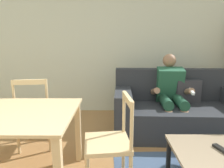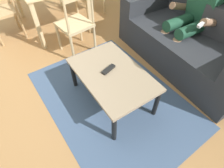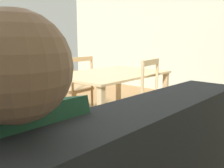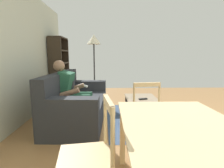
# 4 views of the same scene
# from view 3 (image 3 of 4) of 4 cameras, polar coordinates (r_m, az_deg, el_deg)

# --- Properties ---
(ground_plane) EXTENTS (9.07, 9.07, 0.00)m
(ground_plane) POSITION_cam_3_polar(r_m,az_deg,el_deg) (3.12, -22.40, -11.54)
(ground_plane) COLOR #9E7042
(wall_side) EXTENTS (0.12, 5.99, 2.58)m
(wall_side) POSITION_cam_3_polar(r_m,az_deg,el_deg) (5.43, 13.02, 12.04)
(wall_side) COLOR beige
(wall_side) RESTS_ON ground_plane
(dining_table) EXTENTS (1.33, 0.93, 0.75)m
(dining_table) POSITION_cam_3_polar(r_m,az_deg,el_deg) (2.89, -0.00, 0.76)
(dining_table) COLOR #D1B27F
(dining_table) RESTS_ON ground_plane
(dining_chair_near_wall) EXTENTS (0.48, 0.48, 0.94)m
(dining_chair_near_wall) POSITION_cam_3_polar(r_m,az_deg,el_deg) (2.51, 12.61, -5.03)
(dining_chair_near_wall) COLOR #D1B27F
(dining_chair_near_wall) RESTS_ON ground_plane
(dining_chair_facing_couch) EXTENTS (0.47, 0.47, 0.90)m
(dining_chair_facing_couch) POSITION_cam_3_polar(r_m,az_deg,el_deg) (2.31, -16.78, -7.20)
(dining_chair_facing_couch) COLOR #D1B27F
(dining_chair_facing_couch) RESTS_ON ground_plane
(dining_chair_by_doorway) EXTENTS (0.44, 0.44, 0.91)m
(dining_chair_by_doorway) POSITION_cam_3_polar(r_m,az_deg,el_deg) (3.46, -9.10, -1.05)
(dining_chair_by_doorway) COLOR tan
(dining_chair_by_doorway) RESTS_ON ground_plane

